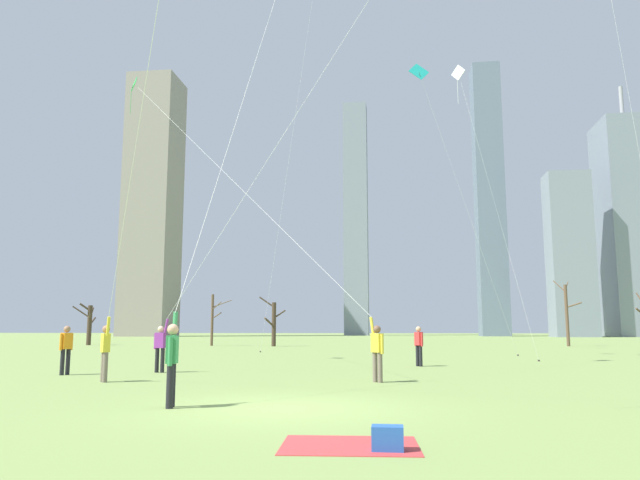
% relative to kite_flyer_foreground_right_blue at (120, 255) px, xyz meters
% --- Properties ---
extents(ground_plane, '(400.00, 400.00, 0.00)m').
position_rel_kite_flyer_foreground_right_blue_xyz_m(ground_plane, '(4.98, -3.19, -3.46)').
color(ground_plane, '#7A934C').
extents(kite_flyer_foreground_right_blue, '(5.79, 9.21, 13.10)m').
position_rel_kite_flyer_foreground_right_blue_xyz_m(kite_flyer_foreground_right_blue, '(0.00, 0.00, 0.00)').
color(kite_flyer_foreground_right_blue, '#726656').
rests_on(kite_flyer_foreground_right_blue, ground).
extents(kite_flyer_midfield_center_yellow, '(1.08, 12.72, 19.88)m').
position_rel_kite_flyer_foreground_right_blue_xyz_m(kite_flyer_midfield_center_yellow, '(2.91, -1.59, 0.31)').
color(kite_flyer_midfield_center_yellow, black).
rests_on(kite_flyer_midfield_center_yellow, ground).
extents(kite_flyer_far_back_green, '(12.39, 9.62, 13.83)m').
position_rel_kite_flyer_foreground_right_blue_xyz_m(kite_flyer_far_back_green, '(5.32, 3.74, -1.12)').
color(kite_flyer_far_back_green, '#726656').
rests_on(kite_flyer_far_back_green, ground).
extents(kite_flyer_foreground_left_purple, '(10.48, 0.87, 17.88)m').
position_rel_kite_flyer_foreground_right_blue_xyz_m(kite_flyer_foreground_left_purple, '(0.66, 5.84, 0.41)').
color(kite_flyer_foreground_left_purple, black).
rests_on(kite_flyer_foreground_left_purple, ground).
extents(bystander_far_off_by_trees, '(0.36, 0.44, 1.62)m').
position_rel_kite_flyer_foreground_right_blue_xyz_m(bystander_far_off_by_trees, '(8.15, 10.42, -2.56)').
color(bystander_far_off_by_trees, black).
rests_on(bystander_far_off_by_trees, ground).
extents(bystander_watching_nearby, '(0.31, 0.48, 1.62)m').
position_rel_kite_flyer_foreground_right_blue_xyz_m(bystander_watching_nearby, '(-3.78, 4.29, -2.56)').
color(bystander_watching_nearby, black).
rests_on(bystander_watching_nearby, ground).
extents(distant_kite_low_near_trees_white, '(3.37, 2.82, 16.06)m').
position_rel_kite_flyer_foreground_right_blue_xyz_m(distant_kite_low_near_trees_white, '(11.17, 17.11, 10.72)').
color(distant_kite_low_near_trees_white, white).
rests_on(distant_kite_low_near_trees_white, ground).
extents(distant_kite_drifting_left_teal, '(5.93, 2.98, 16.63)m').
position_rel_kite_flyer_foreground_right_blue_xyz_m(distant_kite_drifting_left_teal, '(9.19, 18.31, 11.45)').
color(distant_kite_drifting_left_teal, teal).
rests_on(distant_kite_drifting_left_teal, ground).
extents(picnic_spot, '(1.88, 1.51, 0.31)m').
position_rel_kite_flyer_foreground_right_blue_xyz_m(picnic_spot, '(6.84, -7.00, -3.37)').
color(picnic_spot, '#CC3838').
rests_on(picnic_spot, ground).
extents(bare_tree_right_of_center, '(1.85, 1.41, 4.64)m').
position_rel_kite_flyer_foreground_right_blue_xyz_m(bare_tree_right_of_center, '(-9.29, 38.94, -1.03)').
color(bare_tree_right_of_center, brown).
rests_on(bare_tree_right_of_center, ground).
extents(bare_tree_center, '(2.08, 1.42, 5.87)m').
position_rel_kite_flyer_foreground_right_blue_xyz_m(bare_tree_center, '(22.35, 41.01, -0.56)').
color(bare_tree_center, brown).
rests_on(bare_tree_center, ground).
extents(bare_tree_rightmost, '(2.26, 2.58, 3.93)m').
position_rel_kite_flyer_foreground_right_blue_xyz_m(bare_tree_rightmost, '(-21.46, 39.44, -1.38)').
color(bare_tree_rightmost, '#423326').
rests_on(bare_tree_rightmost, ground).
extents(bare_tree_leftmost, '(2.20, 2.21, 4.35)m').
position_rel_kite_flyer_foreground_right_blue_xyz_m(bare_tree_leftmost, '(-3.40, 37.69, -1.42)').
color(bare_tree_leftmost, '#423326').
rests_on(bare_tree_leftmost, ground).
extents(skyline_mid_tower_left, '(5.78, 6.25, 58.63)m').
position_rel_kite_flyer_foreground_right_blue_xyz_m(skyline_mid_tower_left, '(27.82, 114.90, 25.85)').
color(skyline_mid_tower_left, slate).
rests_on(skyline_mid_tower_left, ground).
extents(skyline_slender_spire, '(8.43, 9.01, 33.98)m').
position_rel_kite_flyer_foreground_right_blue_xyz_m(skyline_slender_spire, '(52.22, 124.79, 13.53)').
color(skyline_slender_spire, '#B2B2B7').
rests_on(skyline_slender_spire, ground).
extents(skyline_tall_tower, '(10.62, 11.92, 50.91)m').
position_rel_kite_flyer_foreground_right_blue_xyz_m(skyline_tall_tower, '(54.28, 110.14, 18.20)').
color(skyline_tall_tower, gray).
rests_on(skyline_tall_tower, ground).
extents(skyline_mid_tower_right, '(9.74, 10.02, 54.62)m').
position_rel_kite_flyer_foreground_right_blue_xyz_m(skyline_mid_tower_right, '(-42.58, 103.73, 23.85)').
color(skyline_mid_tower_right, gray).
rests_on(skyline_mid_tower_right, ground).
extents(skyline_squat_block, '(5.58, 5.24, 55.43)m').
position_rel_kite_flyer_foreground_right_blue_xyz_m(skyline_squat_block, '(-1.46, 126.12, 24.25)').
color(skyline_squat_block, gray).
rests_on(skyline_squat_block, ground).
extents(skyline_wide_slab, '(7.74, 6.37, 31.08)m').
position_rel_kite_flyer_foreground_right_blue_xyz_m(skyline_wide_slab, '(40.37, 103.29, 12.08)').
color(skyline_wide_slab, gray).
rests_on(skyline_wide_slab, ground).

